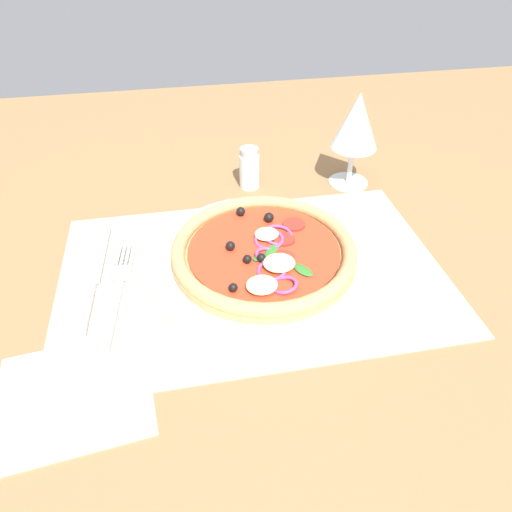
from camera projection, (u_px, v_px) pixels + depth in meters
ground_plane at (252, 279)px, 59.06cm from camera, size 190.00×140.00×2.40cm
placemat at (252, 271)px, 58.18cm from camera, size 48.01×31.48×0.40cm
plate at (264, 261)px, 58.52cm from camera, size 28.97×28.97×1.24cm
pizza at (264, 251)px, 57.36cm from camera, size 23.30×23.30×2.64cm
fork at (119, 286)px, 55.48cm from camera, size 3.37×18.06×0.44cm
knife at (93, 273)px, 57.22cm from camera, size 2.84×20.06×0.62cm
wine_glass at (357, 124)px, 69.22cm from camera, size 7.20×7.20×14.90cm
napkin at (75, 394)px, 44.28cm from camera, size 15.79×14.51×0.36cm
pepper_shaker at (249, 168)px, 72.73cm from camera, size 3.20×3.20×6.70cm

